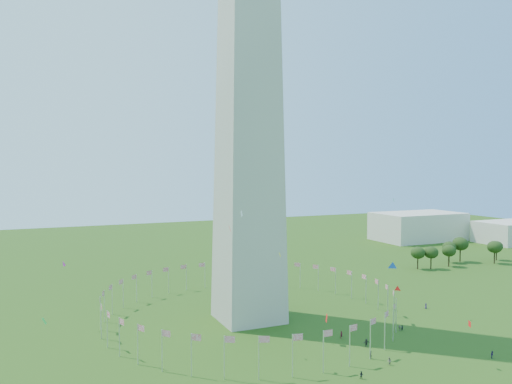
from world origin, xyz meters
The scene contains 7 objects.
washington_monument centered at (0.00, 50.00, 84.50)m, with size 16.80×16.80×169.00m, color #B8B3A3, non-canonical shape.
flag_ring centered at (0.00, 50.00, 4.50)m, with size 80.24×80.24×9.00m.
gov_building_east_a centered at (150.00, 150.00, 8.00)m, with size 50.00×30.00×16.00m, color beige.
gov_building_east_b centered at (190.00, 120.00, 6.00)m, with size 35.00×25.00×12.00m, color beige.
crowd centered at (6.57, 4.80, 0.88)m, with size 105.04×62.50×1.95m.
kites_aloft centered at (10.11, 26.10, 17.55)m, with size 120.69×75.98×38.75m.
tree_line_east centered at (114.76, 85.38, 4.85)m, with size 52.90×15.76×11.00m.
Camera 1 is at (-53.92, -77.67, 43.13)m, focal length 35.00 mm.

